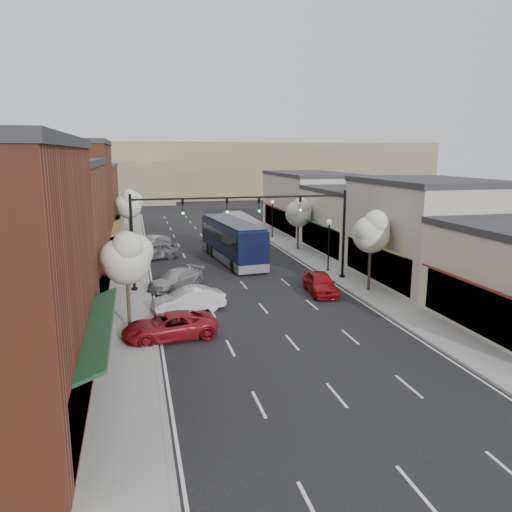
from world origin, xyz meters
TOP-DOWN VIEW (x-y plane):
  - ground at (0.00, 0.00)m, footprint 160.00×160.00m
  - sidewalk_left at (-8.40, 18.50)m, footprint 2.80×73.00m
  - sidewalk_right at (8.40, 18.50)m, footprint 2.80×73.00m
  - curb_left at (-7.00, 18.50)m, footprint 0.25×73.00m
  - curb_right at (7.00, 18.50)m, footprint 0.25×73.00m
  - bldg_left_midnear at (-14.23, 6.00)m, footprint 10.14×14.10m
  - bldg_left_midfar at (-14.24, 20.00)m, footprint 10.14×14.10m
  - bldg_left_far at (-14.22, 36.00)m, footprint 10.14×18.10m
  - bldg_right_midnear at (13.72, 6.00)m, footprint 9.14×12.10m
  - bldg_right_midfar at (13.70, 18.00)m, footprint 9.14×12.10m
  - bldg_right_far at (13.71, 32.00)m, footprint 9.14×16.10m
  - hill_far at (0.00, 90.00)m, footprint 120.00×30.00m
  - hill_near at (-25.00, 78.00)m, footprint 50.00×20.00m
  - signal_mast_right at (5.62, 8.00)m, footprint 8.22×0.46m
  - signal_mast_left at (-5.62, 8.00)m, footprint 8.22×0.46m
  - tree_right_near at (8.35, 3.94)m, footprint 2.85×2.65m
  - tree_right_far at (8.35, 19.94)m, footprint 2.85×2.65m
  - tree_left_near at (-8.25, -0.06)m, footprint 2.85×2.65m
  - tree_left_far at (-8.25, 25.94)m, footprint 2.85×2.65m
  - lamp_post_near at (7.80, 10.50)m, footprint 0.44×0.44m
  - lamp_post_far at (7.80, 28.00)m, footprint 0.44×0.44m
  - coach_bus at (0.80, 16.55)m, footprint 3.92×12.43m
  - red_hatchback at (4.79, 4.42)m, footprint 2.27×4.67m
  - parked_car_a at (-6.20, -1.90)m, footprint 5.29×2.95m
  - parked_car_b at (-4.72, 2.60)m, footprint 4.76×2.46m
  - parked_car_c at (-5.02, 8.21)m, footprint 4.84×4.64m
  - parked_car_d at (-6.20, 18.87)m, footprint 5.13×3.24m
  - parked_car_e at (-6.20, 23.37)m, footprint 4.09×4.66m

SIDE VIEW (x-z plane):
  - ground at x=0.00m, z-range 0.00..0.00m
  - curb_left at x=-7.00m, z-range -0.01..0.16m
  - curb_right at x=7.00m, z-range -0.01..0.16m
  - sidewalk_left at x=-8.40m, z-range 0.00..0.15m
  - sidewalk_right at x=8.40m, z-range 0.00..0.15m
  - parked_car_c at x=-5.02m, z-range 0.00..1.38m
  - parked_car_a at x=-6.20m, z-range 0.00..1.40m
  - parked_car_b at x=-4.72m, z-range 0.00..1.50m
  - parked_car_e at x=-6.20m, z-range 0.00..1.52m
  - red_hatchback at x=4.79m, z-range 0.00..1.54m
  - parked_car_d at x=-6.20m, z-range 0.00..1.63m
  - coach_bus at x=0.80m, z-range 0.08..3.81m
  - lamp_post_near at x=7.80m, z-range 0.79..5.23m
  - lamp_post_far at x=7.80m, z-range 0.79..5.23m
  - bldg_right_midfar at x=13.70m, z-range -0.03..6.37m
  - bldg_right_far at x=13.71m, z-range -0.04..7.36m
  - bldg_right_midnear at x=13.72m, z-range -0.04..7.86m
  - tree_right_far at x=8.35m, z-range 1.28..6.70m
  - hill_near at x=-25.00m, z-range 0.00..8.00m
  - bldg_left_far at x=-14.22m, z-range -0.04..8.36m
  - tree_left_near at x=-8.25m, z-range 1.38..7.07m
  - tree_right_near at x=8.35m, z-range 1.47..7.43m
  - tree_left_far at x=-8.25m, z-range 1.54..7.67m
  - signal_mast_right at x=5.62m, z-range 1.12..8.12m
  - signal_mast_left at x=-5.62m, z-range 1.12..8.12m
  - bldg_left_midnear at x=-14.23m, z-range -0.04..9.36m
  - bldg_left_midfar at x=-14.24m, z-range -0.05..10.85m
  - hill_far at x=0.00m, z-range 0.00..12.00m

